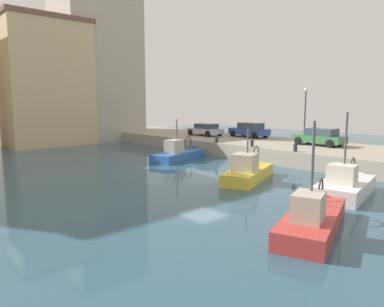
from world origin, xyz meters
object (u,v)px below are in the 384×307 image
object	(u,v)px
fishing_boat_blue	(181,157)
fishing_boat_red	(314,225)
fishing_boat_white	(347,192)
parked_car_blue	(249,130)
parked_car_silver	(205,129)
fishing_boat_yellow	(250,177)
mooring_bollard_south	(295,148)
mooring_bollard_north	(217,139)
quay_streetlamp	(305,106)
parked_car_green	(320,137)
mooring_bollard_mid	(252,143)

from	to	relation	value
fishing_boat_blue	fishing_boat_red	size ratio (longest dim) A/B	1.01
fishing_boat_red	fishing_boat_blue	bearing A→B (deg)	66.60
fishing_boat_white	parked_car_blue	distance (m)	18.96
fishing_boat_red	parked_car_silver	bearing A→B (deg)	55.37
fishing_boat_white	parked_car_silver	xyz separation A→B (m)	(8.71, 19.69, 1.76)
fishing_boat_yellow	mooring_bollard_south	world-z (taller)	fishing_boat_yellow
mooring_bollard_north	quay_streetlamp	bearing A→B (deg)	-43.13
parked_car_green	mooring_bollard_north	xyz separation A→B (m)	(-4.77, 7.27, -0.46)
parked_car_blue	fishing_boat_red	bearing A→B (deg)	-134.86
mooring_bollard_mid	fishing_boat_blue	bearing A→B (deg)	127.66
fishing_boat_yellow	quay_streetlamp	distance (m)	12.46
fishing_boat_yellow	mooring_bollard_south	size ratio (longest dim) A/B	11.51
parked_car_blue	quay_streetlamp	bearing A→B (deg)	-94.40
fishing_boat_red	mooring_bollard_north	size ratio (longest dim) A/B	11.75
mooring_bollard_mid	mooring_bollard_north	distance (m)	4.00
parked_car_green	fishing_boat_blue	bearing A→B (deg)	136.53
mooring_bollard_north	quay_streetlamp	size ratio (longest dim) A/B	0.11
fishing_boat_yellow	fishing_boat_white	bearing A→B (deg)	-81.17
fishing_boat_yellow	parked_car_silver	bearing A→B (deg)	55.54
fishing_boat_yellow	fishing_boat_blue	distance (m)	9.30
fishing_boat_white	parked_car_green	xyz separation A→B (m)	(9.51, 6.83, 1.82)
fishing_boat_blue	mooring_bollard_north	bearing A→B (deg)	-10.77
parked_car_silver	mooring_bollard_mid	distance (m)	10.39
parked_car_blue	parked_car_silver	world-z (taller)	parked_car_blue
parked_car_silver	parked_car_green	bearing A→B (deg)	-86.43
fishing_boat_blue	fishing_boat_yellow	bearing A→B (deg)	-102.48
parked_car_green	mooring_bollard_north	bearing A→B (deg)	123.29
fishing_boat_blue	mooring_bollard_mid	xyz separation A→B (m)	(3.62, -4.69, 1.34)
mooring_bollard_mid	quay_streetlamp	size ratio (longest dim) A/B	0.11
fishing_boat_white	parked_car_blue	xyz separation A→B (m)	(10.90, 15.40, 1.84)
mooring_bollard_south	mooring_bollard_mid	distance (m)	4.00
fishing_boat_yellow	fishing_boat_blue	size ratio (longest dim) A/B	0.97
fishing_boat_yellow	fishing_boat_blue	xyz separation A→B (m)	(2.01, 9.08, -0.03)
parked_car_silver	mooring_bollard_mid	bearing A→B (deg)	-112.47
mooring_bollard_south	fishing_boat_yellow	bearing A→B (deg)	-176.05
parked_car_silver	mooring_bollard_north	distance (m)	6.87
fishing_boat_blue	parked_car_silver	bearing A→B (deg)	32.87
mooring_bollard_mid	mooring_bollard_north	world-z (taller)	same
fishing_boat_yellow	fishing_boat_red	distance (m)	8.79
mooring_bollard_south	quay_streetlamp	distance (m)	6.94
quay_streetlamp	fishing_boat_white	bearing A→B (deg)	-139.73
fishing_boat_white	parked_car_blue	world-z (taller)	fishing_boat_white
fishing_boat_red	mooring_bollard_mid	distance (m)	15.81
parked_car_silver	fishing_boat_red	bearing A→B (deg)	-124.63
parked_car_green	mooring_bollard_north	size ratio (longest dim) A/B	7.75
fishing_boat_yellow	parked_car_silver	world-z (taller)	fishing_boat_yellow
fishing_boat_white	parked_car_green	size ratio (longest dim) A/B	1.41
mooring_bollard_north	parked_car_blue	bearing A→B (deg)	11.99
fishing_boat_white	mooring_bollard_north	distance (m)	14.93
fishing_boat_blue	quay_streetlamp	world-z (taller)	quay_streetlamp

